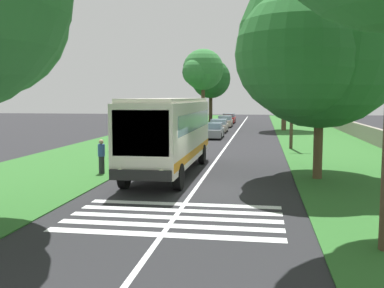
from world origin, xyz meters
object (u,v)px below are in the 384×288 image
Objects in this scene: coach_bus at (170,131)px; roadside_tree_right_2 at (283,64)px; trailing_car_3 at (229,119)px; pedestrian at (101,156)px; trailing_car_1 at (219,126)px; utility_pole at (292,95)px; roadside_tree_left_1 at (202,71)px; roadside_tree_left_2 at (210,80)px; trailing_car_0 at (213,131)px; trailing_car_2 at (225,122)px; roadside_tree_right_1 at (316,49)px.

coach_bus is 31.51m from roadside_tree_right_2.
trailing_car_3 is 2.54× the size of pedestrian.
coach_bus is at bearing -179.72° from trailing_car_3.
utility_pole reaches higher than trailing_car_1.
roadside_tree_left_1 is 1.05× the size of roadside_tree_left_2.
roadside_tree_left_2 is 49.33m from pedestrian.
coach_bus is 1.02× the size of roadside_tree_right_2.
coach_bus is 19.55m from trailing_car_0.
roadside_tree_left_2 reaches higher than coach_bus.
trailing_car_2 is (8.72, 0.03, 0.00)m from trailing_car_1.
roadside_tree_left_1 is at bearing 20.71° from utility_pole.
trailing_car_2 is 14.58m from roadside_tree_left_2.
trailing_car_1 is 0.43× the size of roadside_tree_right_1.
coach_bus is at bearing -179.84° from trailing_car_1.
pedestrian is (-27.37, 3.22, 0.24)m from trailing_car_1.
roadside_tree_left_2 is 0.88× the size of roadside_tree_right_2.
trailing_car_0 is 0.58× the size of utility_pole.
coach_bus is at bearing 167.41° from roadside_tree_right_2.
trailing_car_1 is (26.60, 0.08, -1.48)m from coach_bus.
pedestrian is at bearing 141.33° from utility_pole.
roadside_tree_right_1 is at bearing -161.32° from trailing_car_0.
roadside_tree_right_2 reaches higher than roadside_tree_left_1.
trailing_car_0 is 1.00× the size of trailing_car_2.
coach_bus reaches higher than pedestrian.
utility_pole is (-26.77, -10.12, -3.38)m from roadside_tree_left_1.
roadside_tree_left_1 reaches higher than roadside_tree_right_1.
roadside_tree_left_1 is 6.00× the size of pedestrian.
coach_bus is 26.64m from trailing_car_1.
utility_pole is at bearing 0.97° from roadside_tree_right_1.
trailing_car_0 is 2.54× the size of pedestrian.
roadside_tree_right_2 is (3.71, -6.85, 6.83)m from trailing_car_1.
trailing_car_3 is 0.43× the size of roadside_tree_right_1.
roadside_tree_left_1 is (38.40, 3.49, 5.15)m from coach_bus.
utility_pole is at bearing -155.88° from trailing_car_1.
trailing_car_3 is at bearing 0.79° from trailing_car_2.
trailing_car_1 is at bearing 0.16° from coach_bus.
trailing_car_0 is 15.83m from trailing_car_2.
roadside_tree_left_2 is at bearing 9.03° from trailing_car_1.
coach_bus is at bearing -175.83° from roadside_tree_left_2.
trailing_car_2 and trailing_car_3 have the same top height.
coach_bus is 2.60× the size of trailing_car_3.
trailing_car_1 is (7.11, 0.14, 0.00)m from trailing_car_0.
utility_pole is (11.63, -6.63, 1.77)m from coach_bus.
utility_pole is at bearing -164.51° from roadside_tree_left_2.
trailing_car_1 is 0.58× the size of utility_pole.
roadside_tree_right_2 is at bearing -12.59° from coach_bus.
roadside_tree_left_2 is 0.97× the size of roadside_tree_right_1.
trailing_car_1 is 27.56m from pedestrian.
coach_bus is 48.57m from roadside_tree_left_2.
coach_bus is 2.60× the size of trailing_car_0.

